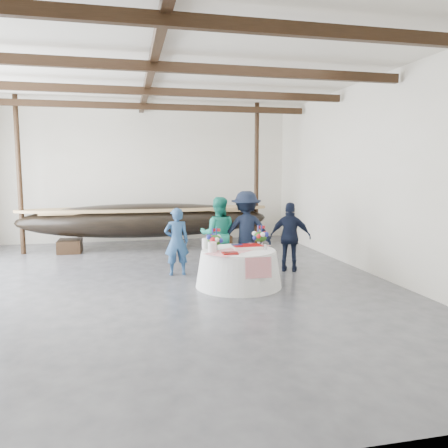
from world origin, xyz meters
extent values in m
cube|color=#3D3D42|center=(0.00, 0.00, 0.00)|extent=(10.00, 12.00, 0.01)
cube|color=silver|center=(0.00, 6.00, 2.25)|extent=(10.00, 0.02, 4.50)
cube|color=silver|center=(0.00, -6.00, 2.25)|extent=(10.00, 0.02, 4.50)
cube|color=silver|center=(5.00, 0.00, 2.25)|extent=(0.02, 12.00, 4.50)
cube|color=white|center=(0.00, 0.00, 4.50)|extent=(10.00, 12.00, 0.01)
cube|color=black|center=(0.00, -3.50, 4.25)|extent=(9.80, 0.12, 0.18)
cube|color=black|center=(0.00, -1.00, 4.25)|extent=(9.80, 0.12, 0.18)
cube|color=black|center=(0.00, 1.50, 4.25)|extent=(9.80, 0.12, 0.18)
cube|color=black|center=(0.00, 4.00, 4.25)|extent=(9.80, 0.12, 0.18)
cube|color=black|center=(0.00, 0.00, 4.38)|extent=(0.15, 11.76, 0.15)
cylinder|color=black|center=(-3.50, 4.20, 2.25)|extent=(0.14, 0.14, 4.50)
cylinder|color=black|center=(3.50, 4.20, 2.25)|extent=(0.14, 0.14, 4.50)
cube|color=black|center=(-2.22, 4.20, 0.19)|extent=(0.66, 0.85, 0.38)
cube|color=black|center=(2.29, 4.20, 0.19)|extent=(0.66, 0.85, 0.38)
ellipsoid|color=black|center=(0.04, 4.20, 0.89)|extent=(7.52, 1.50, 1.03)
cube|color=#9E7A4C|center=(0.04, 4.20, 1.17)|extent=(6.02, 0.99, 0.06)
cone|color=silver|center=(1.70, -0.56, 0.37)|extent=(1.79, 1.79, 0.74)
cylinder|color=silver|center=(1.70, -0.56, 0.75)|extent=(1.52, 1.52, 0.04)
cube|color=red|center=(1.70, -0.56, 0.77)|extent=(1.62, 1.48, 0.01)
cube|color=white|center=(1.90, -0.50, 0.80)|extent=(0.60, 0.40, 0.07)
cylinder|color=white|center=(1.11, -0.71, 0.87)|extent=(0.18, 0.18, 0.21)
cylinder|color=white|center=(1.07, -0.24, 0.87)|extent=(0.18, 0.18, 0.21)
cube|color=maroon|center=(1.42, -0.98, 0.78)|extent=(0.30, 0.24, 0.03)
cone|color=silver|center=(2.23, -0.68, 0.83)|extent=(0.09, 0.09, 0.12)
imported|color=navy|center=(0.55, 0.71, 0.78)|extent=(0.57, 0.38, 1.56)
imported|color=#1A8A71|center=(1.57, 0.87, 0.89)|extent=(1.00, 0.86, 1.78)
imported|color=black|center=(2.24, 0.83, 0.96)|extent=(1.31, 0.85, 1.92)
imported|color=black|center=(3.24, 0.50, 0.83)|extent=(1.05, 0.78, 1.65)
camera|label=1|loc=(-0.52, -9.18, 2.39)|focal=35.00mm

